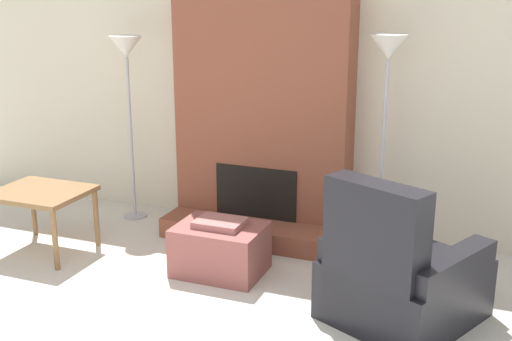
# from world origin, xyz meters

# --- Properties ---
(wall_back) EXTENTS (6.96, 0.06, 2.60)m
(wall_back) POSITION_xyz_m (0.00, 3.28, 1.30)
(wall_back) COLOR beige
(wall_back) RESTS_ON ground_plane
(fireplace) EXTENTS (1.56, 0.70, 2.60)m
(fireplace) POSITION_xyz_m (0.00, 3.06, 1.22)
(fireplace) COLOR brown
(fireplace) RESTS_ON ground_plane
(ottoman) EXTENTS (0.66, 0.50, 0.43)m
(ottoman) POSITION_xyz_m (0.03, 2.08, 0.20)
(ottoman) COLOR #8C4C47
(ottoman) RESTS_ON ground_plane
(armchair) EXTENTS (1.14, 1.18, 1.01)m
(armchair) POSITION_xyz_m (1.42, 1.83, 0.29)
(armchair) COLOR black
(armchair) RESTS_ON ground_plane
(side_table) EXTENTS (0.74, 0.62, 0.53)m
(side_table) POSITION_xyz_m (-1.52, 1.93, 0.47)
(side_table) COLOR brown
(side_table) RESTS_ON ground_plane
(floor_lamp_left) EXTENTS (0.30, 0.30, 1.72)m
(floor_lamp_left) POSITION_xyz_m (-1.26, 2.93, 1.49)
(floor_lamp_left) COLOR #ADADB2
(floor_lamp_left) RESTS_ON ground_plane
(floor_lamp_right) EXTENTS (0.30, 0.30, 1.79)m
(floor_lamp_right) POSITION_xyz_m (1.08, 2.93, 1.55)
(floor_lamp_right) COLOR #ADADB2
(floor_lamp_right) RESTS_ON ground_plane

